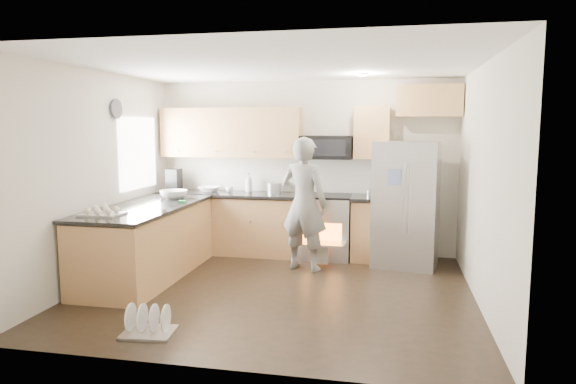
% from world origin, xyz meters
% --- Properties ---
extents(ground, '(4.50, 4.50, 0.00)m').
position_xyz_m(ground, '(0.00, 0.00, 0.00)').
color(ground, black).
rests_on(ground, ground).
extents(room_shell, '(4.54, 4.04, 2.62)m').
position_xyz_m(room_shell, '(-0.04, 0.02, 1.67)').
color(room_shell, beige).
rests_on(room_shell, ground).
extents(back_cabinet_run, '(4.45, 0.64, 2.50)m').
position_xyz_m(back_cabinet_run, '(-0.59, 1.75, 0.96)').
color(back_cabinet_run, '#B38347').
rests_on(back_cabinet_run, ground).
extents(peninsula, '(0.96, 2.36, 1.04)m').
position_xyz_m(peninsula, '(-1.75, 0.25, 0.47)').
color(peninsula, '#B38347').
rests_on(peninsula, ground).
extents(stove_range, '(0.76, 0.97, 1.79)m').
position_xyz_m(stove_range, '(0.35, 1.69, 0.68)').
color(stove_range, '#B7B7BC').
rests_on(stove_range, ground).
extents(refrigerator, '(0.94, 0.79, 1.72)m').
position_xyz_m(refrigerator, '(1.50, 1.45, 0.86)').
color(refrigerator, '#B7B7BC').
rests_on(refrigerator, ground).
extents(person, '(0.75, 0.60, 1.79)m').
position_xyz_m(person, '(0.16, 0.99, 0.89)').
color(person, gray).
rests_on(person, ground).
extents(dish_rack, '(0.50, 0.42, 0.29)m').
position_xyz_m(dish_rack, '(-0.89, -1.47, 0.08)').
color(dish_rack, '#B7B7BC').
rests_on(dish_rack, ground).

